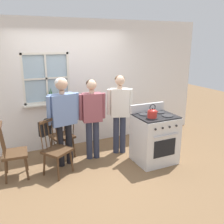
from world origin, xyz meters
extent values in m
plane|color=brown|center=(0.00, 0.00, 0.00)|extent=(16.00, 16.00, 0.00)
cube|color=white|center=(1.59, 1.40, 1.35)|extent=(3.22, 0.06, 2.70)
cube|color=white|center=(-0.50, 1.40, 0.50)|extent=(0.95, 0.06, 1.00)
cube|color=white|center=(-0.50, 1.40, 2.37)|extent=(0.95, 0.06, 0.67)
cube|color=silver|center=(-0.50, 1.32, 0.99)|extent=(1.01, 0.10, 0.03)
cube|color=#9EB7C6|center=(-0.50, 1.41, 1.52)|extent=(0.89, 0.01, 0.97)
cube|color=silver|center=(-0.50, 1.38, 1.52)|extent=(0.04, 0.02, 1.03)
cube|color=silver|center=(-0.50, 1.38, 1.52)|extent=(0.95, 0.02, 0.04)
cube|color=silver|center=(-0.95, 1.38, 1.52)|extent=(0.04, 0.03, 1.03)
cube|color=silver|center=(-0.04, 1.38, 1.52)|extent=(0.04, 0.03, 1.03)
cube|color=silver|center=(-0.50, 1.38, 2.01)|extent=(0.95, 0.03, 0.04)
cube|color=silver|center=(-0.50, 1.38, 1.02)|extent=(0.95, 0.03, 0.04)
cube|color=#4C331E|center=(-0.61, 0.22, 0.43)|extent=(0.57, 0.57, 0.04)
cylinder|color=#4C331E|center=(-0.66, -0.01, 0.20)|extent=(0.06, 0.09, 0.41)
cylinder|color=#4C331E|center=(-0.38, 0.18, 0.20)|extent=(0.09, 0.06, 0.41)
cylinder|color=#4C331E|center=(-0.84, 0.26, 0.20)|extent=(0.09, 0.06, 0.41)
cylinder|color=#4C331E|center=(-0.56, 0.45, 0.20)|extent=(0.06, 0.09, 0.41)
cylinder|color=#4C331E|center=(-0.85, 0.26, 0.68)|extent=(0.05, 0.07, 0.50)
cylinder|color=#4C331E|center=(-0.78, 0.31, 0.68)|extent=(0.05, 0.07, 0.50)
cylinder|color=#4C331E|center=(-0.71, 0.36, 0.68)|extent=(0.05, 0.07, 0.50)
cylinder|color=#4C331E|center=(-0.63, 0.41, 0.68)|extent=(0.05, 0.07, 0.50)
cylinder|color=#4C331E|center=(-0.56, 0.46, 0.68)|extent=(0.05, 0.07, 0.50)
cube|color=#4C331E|center=(-0.71, 0.36, 0.95)|extent=(0.34, 0.25, 0.04)
cube|color=#4C331E|center=(-1.28, 0.41, 0.43)|extent=(0.43, 0.45, 0.04)
cylinder|color=#4C331E|center=(-1.13, 0.23, 0.20)|extent=(0.06, 0.07, 0.41)
cylinder|color=#4C331E|center=(-1.11, 0.57, 0.20)|extent=(0.07, 0.06, 0.41)
cylinder|color=#4C331E|center=(-1.45, 0.25, 0.20)|extent=(0.07, 0.06, 0.41)
cylinder|color=#4C331E|center=(-1.43, 0.59, 0.20)|extent=(0.06, 0.07, 0.41)
cylinder|color=#4C331E|center=(-1.46, 0.25, 0.68)|extent=(0.07, 0.02, 0.50)
cylinder|color=#4C331E|center=(-1.46, 0.34, 0.68)|extent=(0.07, 0.02, 0.50)
cylinder|color=#4C331E|center=(-1.45, 0.43, 0.68)|extent=(0.07, 0.02, 0.50)
cylinder|color=#4C331E|center=(-1.44, 0.51, 0.68)|extent=(0.07, 0.02, 0.50)
cylinder|color=#4C331E|center=(-1.43, 0.60, 0.68)|extent=(0.07, 0.02, 0.50)
cube|color=#4C331E|center=(-1.45, 0.43, 0.95)|extent=(0.07, 0.38, 0.04)
cube|color=#4C331E|center=(-0.37, 0.85, 0.43)|extent=(0.48, 0.50, 0.04)
cylinder|color=#4C331E|center=(-0.56, 0.98, 0.20)|extent=(0.08, 0.06, 0.41)
cylinder|color=#4C331E|center=(-0.49, 0.65, 0.20)|extent=(0.06, 0.08, 0.41)
cylinder|color=#4C331E|center=(-0.25, 1.05, 0.20)|extent=(0.06, 0.08, 0.41)
cylinder|color=#4C331E|center=(-0.18, 0.72, 0.20)|extent=(0.08, 0.06, 0.41)
cylinder|color=#4C331E|center=(-0.24, 1.06, 0.68)|extent=(0.07, 0.03, 0.50)
cylinder|color=#4C331E|center=(-0.22, 0.98, 0.68)|extent=(0.07, 0.03, 0.50)
cylinder|color=#4C331E|center=(-0.20, 0.89, 0.68)|extent=(0.07, 0.03, 0.50)
cylinder|color=#4C331E|center=(-0.18, 0.80, 0.68)|extent=(0.07, 0.03, 0.50)
cylinder|color=#4C331E|center=(-0.16, 0.71, 0.68)|extent=(0.07, 0.03, 0.50)
cube|color=#4C331E|center=(-0.20, 0.89, 0.95)|extent=(0.12, 0.38, 0.04)
cylinder|color=black|center=(-0.50, 0.48, 0.40)|extent=(0.12, 0.12, 0.80)
cylinder|color=black|center=(-0.32, 0.51, 0.40)|extent=(0.12, 0.12, 0.80)
cube|color=#6B84B7|center=(-0.41, 0.50, 1.08)|extent=(0.49, 0.29, 0.56)
cylinder|color=#6B84B7|center=(-0.67, 0.43, 1.10)|extent=(0.10, 0.12, 0.52)
cylinder|color=#6B84B7|center=(-0.14, 0.53, 1.10)|extent=(0.10, 0.12, 0.52)
cylinder|color=tan|center=(-0.41, 0.50, 1.39)|extent=(0.10, 0.10, 0.07)
sphere|color=tan|center=(-0.41, 0.50, 1.53)|extent=(0.22, 0.22, 0.22)
ellipsoid|color=silver|center=(-0.41, 0.51, 1.55)|extent=(0.22, 0.22, 0.18)
cylinder|color=#2D3347|center=(0.09, 0.54, 0.39)|extent=(0.12, 0.12, 0.77)
cylinder|color=#2D3347|center=(0.23, 0.52, 0.39)|extent=(0.12, 0.12, 0.77)
cube|color=#934C56|center=(0.16, 0.53, 1.04)|extent=(0.39, 0.26, 0.54)
cylinder|color=#934C56|center=(-0.06, 0.55, 1.06)|extent=(0.09, 0.12, 0.50)
cylinder|color=#934C56|center=(0.37, 0.48, 1.06)|extent=(0.09, 0.12, 0.50)
cylinder|color=beige|center=(0.16, 0.53, 1.35)|extent=(0.10, 0.10, 0.07)
sphere|color=beige|center=(0.16, 0.53, 1.48)|extent=(0.19, 0.19, 0.19)
ellipsoid|color=#332319|center=(0.16, 0.55, 1.49)|extent=(0.20, 0.20, 0.16)
cylinder|color=#2D3347|center=(0.68, 0.56, 0.40)|extent=(0.12, 0.12, 0.79)
cylinder|color=#2D3347|center=(0.81, 0.52, 0.40)|extent=(0.12, 0.12, 0.79)
cube|color=white|center=(0.75, 0.54, 1.07)|extent=(0.40, 0.31, 0.56)
cylinder|color=white|center=(0.54, 0.59, 1.09)|extent=(0.11, 0.13, 0.52)
cylinder|color=white|center=(0.94, 0.45, 1.09)|extent=(0.11, 0.13, 0.52)
cylinder|color=beige|center=(0.75, 0.54, 1.38)|extent=(0.10, 0.10, 0.07)
sphere|color=beige|center=(0.75, 0.54, 1.51)|extent=(0.19, 0.19, 0.19)
ellipsoid|color=brown|center=(0.75, 0.56, 1.53)|extent=(0.20, 0.20, 0.16)
cube|color=silver|center=(1.18, -0.09, 0.45)|extent=(0.74, 0.64, 0.90)
cube|color=black|center=(1.18, -0.09, 0.91)|extent=(0.73, 0.61, 0.02)
cylinder|color=#2D2D30|center=(1.01, -0.22, 0.93)|extent=(0.20, 0.20, 0.02)
cylinder|color=#2D2D30|center=(1.35, -0.22, 0.93)|extent=(0.20, 0.20, 0.02)
cylinder|color=#2D2D30|center=(1.01, 0.04, 0.93)|extent=(0.20, 0.20, 0.02)
cylinder|color=#2D2D30|center=(1.35, 0.04, 0.93)|extent=(0.20, 0.20, 0.02)
cube|color=silver|center=(1.18, 0.20, 1.00)|extent=(0.74, 0.06, 0.16)
cube|color=black|center=(1.18, -0.41, 0.40)|extent=(0.46, 0.01, 0.32)
cylinder|color=silver|center=(1.18, -0.43, 0.65)|extent=(0.52, 0.02, 0.02)
cylinder|color=#232326|center=(0.96, -0.42, 0.79)|extent=(0.04, 0.02, 0.04)
cylinder|color=#232326|center=(1.10, -0.42, 0.79)|extent=(0.04, 0.02, 0.04)
cylinder|color=#232326|center=(1.25, -0.42, 0.79)|extent=(0.04, 0.02, 0.04)
cylinder|color=#232326|center=(1.40, -0.42, 0.79)|extent=(0.04, 0.02, 0.04)
cylinder|color=red|center=(1.01, -0.22, 1.00)|extent=(0.17, 0.17, 0.12)
ellipsoid|color=red|center=(1.01, -0.22, 1.06)|extent=(0.16, 0.16, 0.07)
sphere|color=black|center=(1.01, -0.22, 1.10)|extent=(0.03, 0.03, 0.03)
cylinder|color=red|center=(1.09, -0.22, 1.02)|extent=(0.08, 0.03, 0.07)
torus|color=black|center=(1.01, -0.22, 1.12)|extent=(0.12, 0.01, 0.12)
cylinder|color=#935B3D|center=(-0.45, 1.31, 1.05)|extent=(0.14, 0.14, 0.09)
cylinder|color=#33261C|center=(-0.45, 1.31, 1.09)|extent=(0.13, 0.13, 0.01)
cone|color=#286033|center=(-0.43, 1.32, 1.22)|extent=(0.07, 0.05, 0.25)
cone|color=#286033|center=(-0.45, 1.33, 1.15)|extent=(0.04, 0.06, 0.11)
cone|color=#286033|center=(-0.47, 1.31, 1.22)|extent=(0.11, 0.05, 0.25)
cone|color=#286033|center=(-0.46, 1.29, 1.17)|extent=(0.05, 0.05, 0.14)
cone|color=#286033|center=(-0.43, 1.29, 1.19)|extent=(0.06, 0.07, 0.19)
cube|color=black|center=(-0.76, 0.43, 0.80)|extent=(0.23, 0.20, 0.26)
torus|color=black|center=(-0.71, 0.37, 0.97)|extent=(0.17, 0.17, 0.01)
camera|label=1|loc=(-1.42, -3.75, 2.25)|focal=40.00mm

